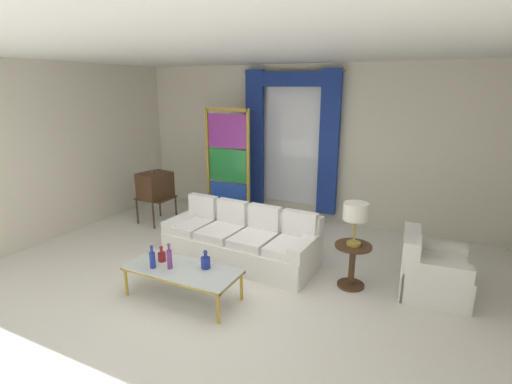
% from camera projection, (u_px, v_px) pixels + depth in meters
% --- Properties ---
extents(ground_plane, '(16.00, 16.00, 0.00)m').
position_uv_depth(ground_plane, '(231.00, 282.00, 5.28)').
color(ground_plane, white).
extents(wall_rear, '(8.00, 0.12, 3.00)m').
position_uv_depth(wall_rear, '(308.00, 144.00, 7.52)').
color(wall_rear, silver).
rests_on(wall_rear, ground).
extents(wall_left, '(0.12, 7.00, 3.00)m').
position_uv_depth(wall_left, '(70.00, 149.00, 6.95)').
color(wall_left, silver).
rests_on(wall_left, ground).
extents(ceiling_slab, '(8.00, 7.60, 0.04)m').
position_uv_depth(ceiling_slab, '(257.00, 53.00, 5.16)').
color(ceiling_slab, white).
extents(curtained_window, '(2.00, 0.17, 2.70)m').
position_uv_depth(curtained_window, '(291.00, 132.00, 7.44)').
color(curtained_window, white).
rests_on(curtained_window, ground).
extents(couch_white_long, '(2.38, 1.05, 0.86)m').
position_uv_depth(couch_white_long, '(243.00, 240.00, 5.91)').
color(couch_white_long, white).
rests_on(couch_white_long, ground).
extents(coffee_table, '(1.46, 0.62, 0.41)m').
position_uv_depth(coffee_table, '(182.00, 271.00, 4.79)').
color(coffee_table, silver).
rests_on(coffee_table, ground).
extents(bottle_blue_decanter, '(0.12, 0.12, 0.24)m').
position_uv_depth(bottle_blue_decanter, '(206.00, 262.00, 4.76)').
color(bottle_blue_decanter, navy).
rests_on(bottle_blue_decanter, coffee_table).
extents(bottle_crystal_tall, '(0.10, 0.10, 0.21)m').
position_uv_depth(bottle_crystal_tall, '(162.00, 256.00, 4.96)').
color(bottle_crystal_tall, maroon).
rests_on(bottle_crystal_tall, coffee_table).
extents(bottle_amber_squat, '(0.07, 0.07, 0.30)m').
position_uv_depth(bottle_amber_squat, '(152.00, 259.00, 4.76)').
color(bottle_amber_squat, navy).
rests_on(bottle_amber_squat, coffee_table).
extents(bottle_ruby_flask, '(0.06, 0.06, 0.34)m').
position_uv_depth(bottle_ruby_flask, '(169.00, 258.00, 4.74)').
color(bottle_ruby_flask, '#753384').
rests_on(bottle_ruby_flask, coffee_table).
extents(vintage_tv, '(0.62, 0.67, 1.35)m').
position_uv_depth(vintage_tv, '(155.00, 186.00, 7.41)').
color(vintage_tv, '#472D19').
rests_on(vintage_tv, ground).
extents(armchair_white, '(0.88, 0.88, 0.80)m').
position_uv_depth(armchair_white, '(430.00, 273.00, 4.92)').
color(armchair_white, white).
rests_on(armchair_white, ground).
extents(stained_glass_divider, '(0.95, 0.05, 2.20)m').
position_uv_depth(stained_glass_divider, '(228.00, 168.00, 7.49)').
color(stained_glass_divider, gold).
rests_on(stained_glass_divider, ground).
extents(peacock_figurine, '(0.44, 0.60, 0.50)m').
position_uv_depth(peacock_figurine, '(235.00, 218.00, 7.17)').
color(peacock_figurine, beige).
rests_on(peacock_figurine, ground).
extents(round_side_table, '(0.48, 0.48, 0.59)m').
position_uv_depth(round_side_table, '(352.00, 262.00, 5.08)').
color(round_side_table, '#472D19').
rests_on(round_side_table, ground).
extents(table_lamp_brass, '(0.32, 0.32, 0.57)m').
position_uv_depth(table_lamp_brass, '(356.00, 213.00, 4.90)').
color(table_lamp_brass, '#B29338').
rests_on(table_lamp_brass, round_side_table).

